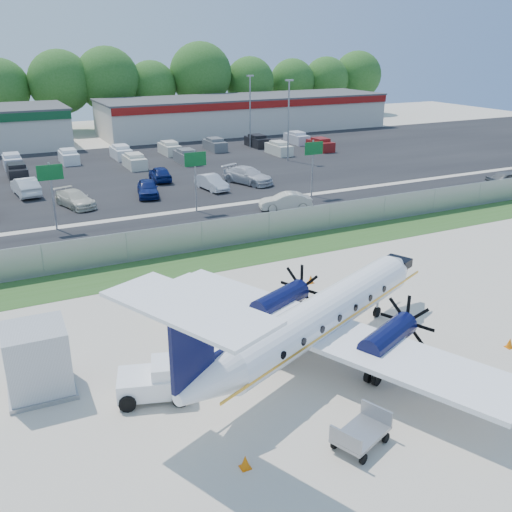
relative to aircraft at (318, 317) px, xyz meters
name	(u,v)px	position (x,y,z in m)	size (l,w,h in m)	color
ground	(314,344)	(0.62, 1.21, -2.07)	(170.00, 170.00, 0.00)	beige
grass_verge	(214,260)	(0.62, 13.21, -2.06)	(170.00, 4.00, 0.02)	#2D561E
access_road	(178,229)	(0.62, 20.21, -2.05)	(170.00, 8.00, 0.02)	black
parking_lot	(112,174)	(0.62, 41.21, -2.05)	(170.00, 32.00, 0.02)	black
perimeter_fence	(202,236)	(0.62, 15.21, -1.06)	(120.00, 0.06, 1.99)	gray
building_east	(246,113)	(26.62, 63.19, 0.57)	(44.40, 12.40, 5.24)	beige
sign_left	(51,182)	(-7.38, 24.12, 1.55)	(1.80, 0.26, 5.00)	gray
sign_mid	(195,168)	(3.62, 24.12, 1.55)	(1.80, 0.26, 5.00)	gray
sign_right	(313,156)	(14.62, 24.12, 1.55)	(1.80, 0.26, 5.00)	gray
light_pole_ne	(289,115)	(20.62, 39.21, 3.17)	(0.90, 0.35, 9.09)	gray
light_pole_se	(250,107)	(20.62, 49.21, 3.17)	(0.90, 0.35, 9.09)	gray
tree_line	(61,131)	(0.62, 75.21, -2.07)	(112.00, 6.00, 14.00)	#265B1A
aircraft	(318,317)	(0.00, 0.00, 0.00)	(17.20, 16.70, 5.35)	white
pushback_tug	(157,380)	(-7.01, 0.49, -1.36)	(3.10, 2.64, 1.48)	white
baggage_cart_near	(361,433)	(-1.67, -5.46, -1.56)	(2.37, 1.90, 1.08)	gray
baggage_cart_far	(254,355)	(-2.68, 0.79, -1.58)	(2.02, 1.24, 1.05)	gray
service_container	(38,362)	(-11.05, 2.86, -0.77)	(2.59, 2.59, 2.79)	#B6BABE
cone_nose	(510,343)	(8.39, -2.99, -1.85)	(0.33, 0.33, 0.46)	orange
cone_port_wing	(245,462)	(-5.69, -4.72, -1.83)	(0.34, 0.34, 0.49)	orange
cone_starboard_wing	(311,279)	(4.20, 7.36, -1.84)	(0.34, 0.34, 0.49)	orange
road_car_mid	(285,210)	(10.34, 21.33, -2.07)	(1.49, 4.27, 1.41)	beige
road_car_east	(511,189)	(32.91, 18.10, -2.07)	(2.02, 5.01, 1.71)	#595B5E
parked_car_b	(76,207)	(-5.01, 29.93, -2.07)	(1.91, 4.71, 1.37)	beige
parked_car_c	(148,196)	(1.43, 30.65, -2.07)	(1.78, 4.41, 1.50)	navy
parked_car_d	(212,190)	(7.46, 30.35, -2.07)	(1.49, 4.27, 1.41)	silver
parked_car_e	(248,183)	(11.59, 31.11, -2.07)	(2.24, 5.50, 1.60)	silver
parked_car_f	(27,195)	(-8.31, 35.85, -2.07)	(1.74, 4.98, 1.64)	silver
parked_car_g	(160,181)	(4.25, 35.98, -2.07)	(1.74, 4.32, 1.47)	navy
far_parking_rows	(102,165)	(0.62, 46.21, -2.07)	(56.00, 10.00, 1.60)	gray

